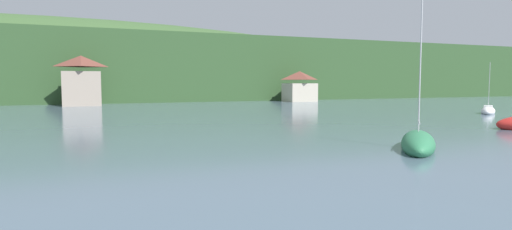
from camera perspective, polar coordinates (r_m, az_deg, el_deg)
name	(u,v)px	position (r m, az deg, el deg)	size (l,w,h in m)	color
wooded_hillside	(76,75)	(123.21, -23.26, 5.01)	(352.00, 63.46, 34.14)	#2D4C28
shore_building_west	(81,81)	(81.46, -22.57, 4.23)	(6.66, 5.91, 8.92)	gray
shore_building_westcentral	(300,87)	(92.36, 5.92, 3.85)	(6.49, 5.53, 6.57)	#BCB29E
sailboat_mid_0	(418,144)	(28.24, 21.10, -3.63)	(6.24, 6.59, 9.70)	#2D754C
sailboat_far_2	(488,111)	(64.22, 28.93, 0.47)	(5.07, 4.41, 7.21)	white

